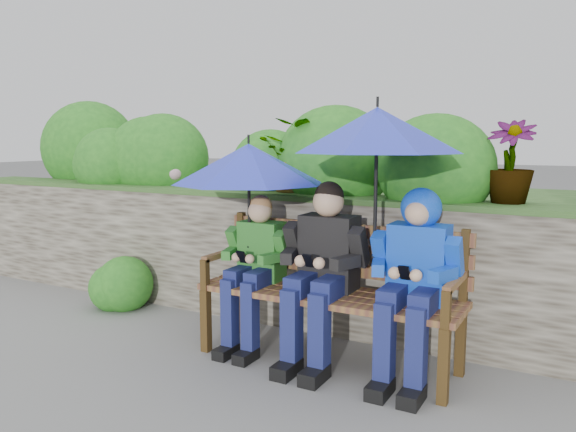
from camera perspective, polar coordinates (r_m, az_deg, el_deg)
The scene contains 8 objects.
ground at distance 3.84m, azimuth -0.74°, elevation -14.36°, with size 60.00×60.00×0.00m, color slate.
garden_backdrop at distance 5.09m, azimuth 6.78°, elevation -1.09°, with size 8.00×2.86×1.89m.
park_bench at distance 3.71m, azimuth 4.49°, elevation -6.75°, with size 1.73×0.51×0.91m.
boy_left at distance 3.88m, azimuth -3.39°, elevation -4.76°, with size 0.45×0.53×1.07m.
boy_middle at distance 3.61m, azimuth 3.50°, elevation -4.93°, with size 0.54×0.63×1.18m.
boy_right at distance 3.41m, azimuth 12.73°, elevation -5.24°, with size 0.52×0.64×1.16m.
umbrella_left at distance 3.84m, azimuth -4.01°, elevation 5.31°, with size 1.05×1.05×0.79m.
umbrella_right at distance 3.43m, azimuth 9.03°, elevation 8.61°, with size 1.03×1.03×0.99m.
Camera 1 is at (1.75, -3.09, 1.46)m, focal length 35.00 mm.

